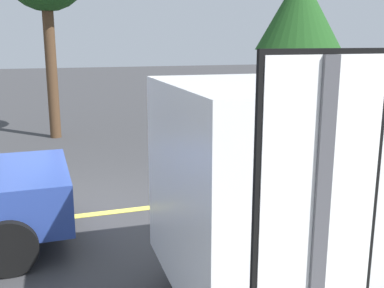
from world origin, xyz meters
TOP-DOWN VIEW (x-y plane):
  - ground_plane at (0.00, 0.00)m, footprint 80.00×80.00m
  - lane_marking_centre at (3.00, 0.00)m, footprint 28.00×0.16m
  - speed_limit_sign at (0.64, -5.24)m, footprint 0.54×0.06m
  - tree_centre_verge at (9.09, 8.73)m, footprint 3.20×3.20m

SIDE VIEW (x-z plane):
  - ground_plane at x=0.00m, z-range 0.00..0.00m
  - lane_marking_centre at x=3.00m, z-range 0.00..0.01m
  - speed_limit_sign at x=0.64m, z-range 0.50..3.02m
  - tree_centre_verge at x=9.09m, z-range 1.10..6.18m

